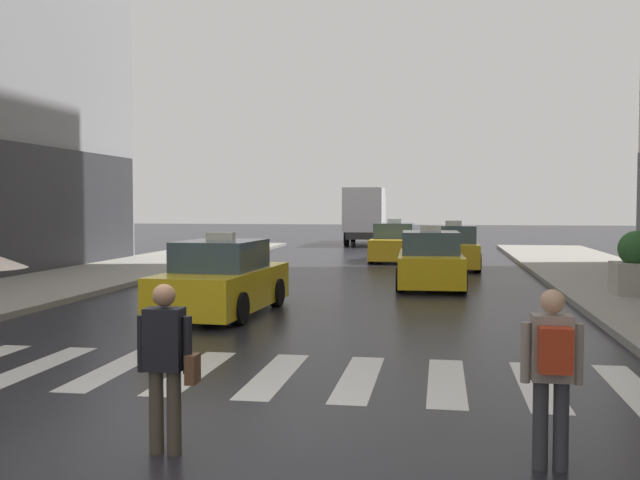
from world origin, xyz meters
TOP-DOWN VIEW (x-y plane):
  - ground_plane at (0.00, 0.00)m, footprint 160.00×160.00m
  - crosswalk_markings at (0.00, 3.00)m, footprint 11.30×2.80m
  - taxi_lead at (-1.83, 8.51)m, footprint 2.12×4.63m
  - taxi_second at (2.61, 14.62)m, footprint 2.05×4.59m
  - taxi_third at (3.38, 21.05)m, footprint 1.94×4.54m
  - taxi_fourth at (0.98, 24.19)m, footprint 1.98×4.56m
  - box_truck at (-1.55, 36.88)m, footprint 2.48×7.61m
  - pedestrian_with_backpack at (3.90, -0.25)m, footprint 0.55×0.43m
  - pedestrian_with_handbag at (0.31, -0.37)m, footprint 0.61×0.24m
  - planter_mid_block at (7.75, 12.37)m, footprint 1.10×1.10m

SIDE VIEW (x-z plane):
  - ground_plane at x=0.00m, z-range 0.00..0.00m
  - crosswalk_markings at x=0.00m, z-range 0.00..0.01m
  - taxi_lead at x=-1.83m, z-range -0.18..1.63m
  - taxi_second at x=2.61m, z-range -0.18..1.63m
  - taxi_third at x=3.38m, z-range -0.18..1.63m
  - taxi_fourth at x=0.98m, z-range -0.18..1.63m
  - planter_mid_block at x=7.75m, z-range 0.07..1.67m
  - pedestrian_with_handbag at x=0.31m, z-range 0.11..1.76m
  - pedestrian_with_backpack at x=3.90m, z-range 0.15..1.80m
  - box_truck at x=-1.55m, z-range 0.18..3.53m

